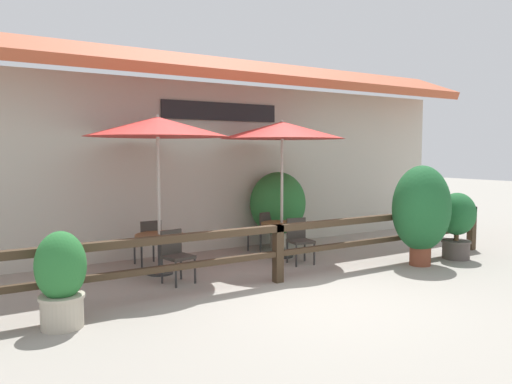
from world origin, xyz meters
TOP-DOWN VIEW (x-y plane):
  - ground_plane at (0.00, 0.00)m, footprint 60.00×60.00m
  - building_facade at (0.00, 4.10)m, footprint 14.28×1.49m
  - patio_railing at (0.00, 1.05)m, footprint 10.40×0.14m
  - patio_umbrella_near at (-1.44, 2.62)m, footprint 2.50×2.50m
  - dining_table_near at (-1.44, 2.62)m, footprint 0.85×0.85m
  - chair_near_streetside at (-1.43, 1.90)m, footprint 0.50×0.50m
  - chair_near_wallside at (-1.38, 3.33)m, footprint 0.43×0.43m
  - patio_umbrella_middle at (1.19, 2.64)m, footprint 2.50×2.50m
  - dining_table_middle at (1.19, 2.64)m, footprint 0.85×0.85m
  - chair_middle_streetside at (1.13, 1.98)m, footprint 0.48×0.48m
  - chair_middle_wallside at (1.15, 3.30)m, footprint 0.50×0.50m
  - potted_plant_entrance_palm at (2.98, 0.64)m, footprint 1.14×1.02m
  - potted_plant_broad_leaf at (-3.44, 0.70)m, footprint 0.61×0.55m
  - potted_plant_small_flowering at (4.04, 0.64)m, footprint 0.78×0.70m
  - potted_plant_tall_tropical at (1.72, 3.55)m, footprint 1.28×1.16m

SIDE VIEW (x-z plane):
  - ground_plane at x=0.00m, z-range 0.00..0.00m
  - chair_near_streetside at x=-1.43m, z-range 0.05..0.92m
  - chair_near_wallside at x=-1.38m, z-range 0.05..0.92m
  - chair_middle_streetside at x=1.13m, z-range 0.05..0.92m
  - chair_middle_wallside at x=1.15m, z-range 0.05..0.92m
  - dining_table_near at x=-1.44m, z-range 0.21..0.91m
  - dining_table_middle at x=1.19m, z-range 0.21..0.91m
  - potted_plant_broad_leaf at x=-3.44m, z-range 0.01..1.20m
  - patio_railing at x=0.00m, z-range 0.22..1.17m
  - potted_plant_small_flowering at x=4.04m, z-range 0.10..1.43m
  - potted_plant_tall_tropical at x=1.72m, z-range 0.12..1.81m
  - potted_plant_entrance_palm at x=2.98m, z-range 0.11..2.00m
  - building_facade at x=0.00m, z-range 0.05..4.28m
  - patio_umbrella_near at x=-1.44m, z-range 1.18..3.95m
  - patio_umbrella_middle at x=1.19m, z-range 1.18..3.95m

